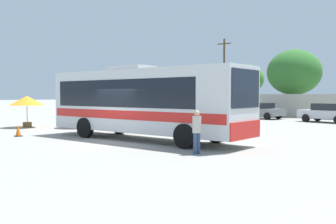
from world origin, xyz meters
The scene contains 13 objects.
ground_plane centered at (0.00, 10.00, 0.00)m, with size 300.00×300.00×0.00m, color gray.
perimeter_wall centered at (0.00, 24.05, 1.15)m, with size 80.00×0.30×2.29m, color #B2AD9E.
coach_bus_silver_red centered at (0.32, 1.49, 1.96)m, with size 11.34×4.09×3.67m.
attendant_by_bus_door centered at (5.28, 0.10, 0.93)m, with size 0.37×0.37×1.65m.
vendor_umbrella_near_gate_orange centered at (-10.56, 0.18, 1.80)m, with size 2.31×2.31×2.15m.
vendor_umbrella_secondary_pink centered at (-7.89, 2.81, 1.71)m, with size 2.54×2.54×2.09m.
parked_car_leftmost_dark_blue centered at (-10.47, 19.48, 0.78)m, with size 4.36×2.14×1.47m.
parked_car_second_grey centered at (-5.12, 20.04, 0.78)m, with size 4.23×2.08×1.47m.
parked_car_third_silver centered at (1.36, 19.81, 0.81)m, with size 4.54×2.26×1.53m.
utility_pole_far centered at (-15.04, 26.97, 4.76)m, with size 1.78×0.53×9.16m.
roadside_tree_left centered at (-12.61, 28.35, 4.15)m, with size 4.16×4.16×5.93m.
roadside_tree_midleft centered at (-5.15, 26.17, 4.56)m, with size 5.53×5.53×6.91m.
traffic_cone_on_apron centered at (-5.34, -2.47, 0.31)m, with size 0.36×0.36×0.64m.
Camera 1 is at (14.95, -10.33, 2.23)m, focal length 40.61 mm.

